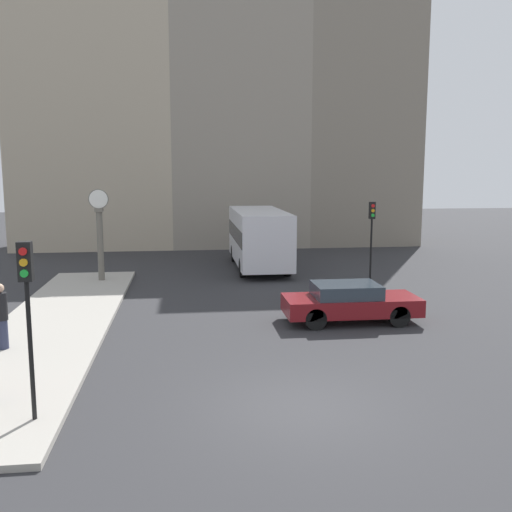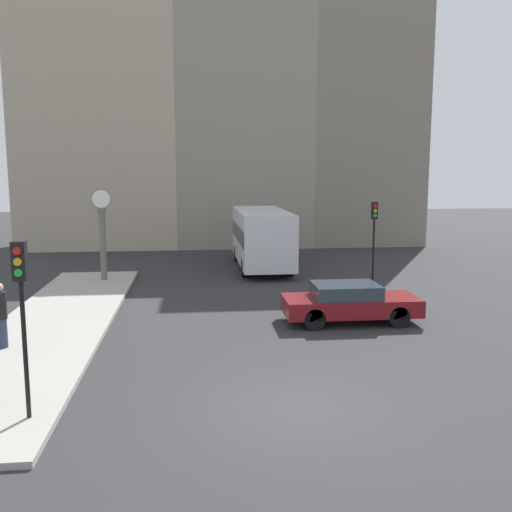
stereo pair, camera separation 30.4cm
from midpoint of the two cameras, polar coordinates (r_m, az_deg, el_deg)
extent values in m
plane|color=#2D2D30|center=(12.57, 4.51, -14.93)|extent=(120.00, 120.00, 0.00)
cube|color=#A39E93|center=(19.66, -19.08, -6.44)|extent=(3.56, 18.38, 0.14)
cube|color=#B7A88E|center=(38.93, -15.37, 14.05)|extent=(9.97, 5.00, 17.82)
cube|color=gray|center=(38.55, -1.07, 13.12)|extent=(8.75, 5.00, 16.10)
cube|color=gray|center=(40.23, 10.92, 14.92)|extent=(7.48, 5.00, 19.09)
cube|color=maroon|center=(19.20, 9.89, -4.88)|extent=(4.43, 1.80, 0.57)
cube|color=#2D3842|center=(19.04, 9.41, -3.42)|extent=(2.13, 1.62, 0.44)
cylinder|color=black|center=(20.39, 12.98, -4.84)|extent=(0.70, 0.22, 0.70)
cylinder|color=black|center=(18.95, 14.55, -5.92)|extent=(0.70, 0.22, 0.70)
cylinder|color=black|center=(19.67, 5.37, -5.15)|extent=(0.70, 0.22, 0.70)
cylinder|color=black|center=(18.17, 6.37, -6.32)|extent=(0.70, 0.22, 0.70)
cube|color=silver|center=(29.12, 0.87, 2.01)|extent=(2.44, 7.60, 2.62)
cube|color=#1E232D|center=(29.10, 0.87, 2.36)|extent=(2.47, 7.45, 0.77)
cylinder|color=black|center=(31.74, 2.29, 0.33)|extent=(0.28, 0.90, 0.90)
cylinder|color=black|center=(31.50, -1.61, 0.27)|extent=(0.28, 0.90, 0.90)
cylinder|color=black|center=(27.15, 3.75, -1.09)|extent=(0.28, 0.90, 0.90)
cylinder|color=black|center=(26.86, -0.81, -1.17)|extent=(0.28, 0.90, 0.90)
cylinder|color=black|center=(12.08, -21.42, -8.76)|extent=(0.09, 0.09, 2.77)
cube|color=black|center=(11.70, -21.89, -0.46)|extent=(0.26, 0.20, 0.76)
cylinder|color=red|center=(11.55, -22.11, 0.47)|extent=(0.15, 0.04, 0.15)
cylinder|color=orange|center=(11.58, -22.05, -0.56)|extent=(0.15, 0.04, 0.15)
cylinder|color=green|center=(11.62, -21.99, -1.57)|extent=(0.15, 0.04, 0.15)
cylinder|color=black|center=(26.08, 11.98, 0.51)|extent=(0.09, 0.09, 2.85)
cube|color=black|center=(25.89, 12.10, 4.47)|extent=(0.26, 0.20, 0.76)
cylinder|color=red|center=(25.76, 12.20, 4.91)|extent=(0.15, 0.04, 0.15)
cylinder|color=orange|center=(25.78, 12.18, 4.45)|extent=(0.15, 0.04, 0.15)
cylinder|color=green|center=(25.79, 12.17, 3.98)|extent=(0.15, 0.04, 0.15)
cylinder|color=#666056|center=(26.23, -14.73, 0.99)|extent=(0.27, 0.27, 3.05)
cube|color=#666056|center=(26.07, -14.87, 4.48)|extent=(0.35, 0.35, 0.16)
cylinder|color=#666056|center=(26.05, -14.91, 5.54)|extent=(0.86, 0.04, 0.86)
cylinder|color=white|center=(26.05, -14.91, 5.54)|extent=(0.80, 0.06, 0.80)
cylinder|color=#2D334C|center=(17.30, -23.64, -7.09)|extent=(0.31, 0.31, 0.81)
cylinder|color=black|center=(17.12, -23.80, -4.56)|extent=(0.37, 0.37, 0.76)
camera|label=1|loc=(0.15, -89.56, 0.07)|focal=40.00mm
camera|label=2|loc=(0.15, 90.44, -0.07)|focal=40.00mm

